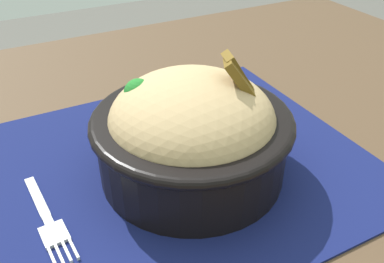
% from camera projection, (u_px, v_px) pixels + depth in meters
% --- Properties ---
extents(table, '(1.29, 0.82, 0.75)m').
position_uv_depth(table, '(124.00, 218.00, 0.48)').
color(table, '#4C3826').
rests_on(table, ground_plane).
extents(placemat, '(0.47, 0.35, 0.00)m').
position_uv_depth(placemat, '(149.00, 173.00, 0.44)').
color(placemat, '#11194C').
rests_on(placemat, table).
extents(bowl, '(0.23, 0.23, 0.13)m').
position_uv_depth(bowl, '(192.00, 131.00, 0.41)').
color(bowl, black).
rests_on(bowl, placemat).
extents(fork, '(0.03, 0.12, 0.00)m').
position_uv_depth(fork, '(48.00, 221.00, 0.38)').
color(fork, silver).
rests_on(fork, placemat).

